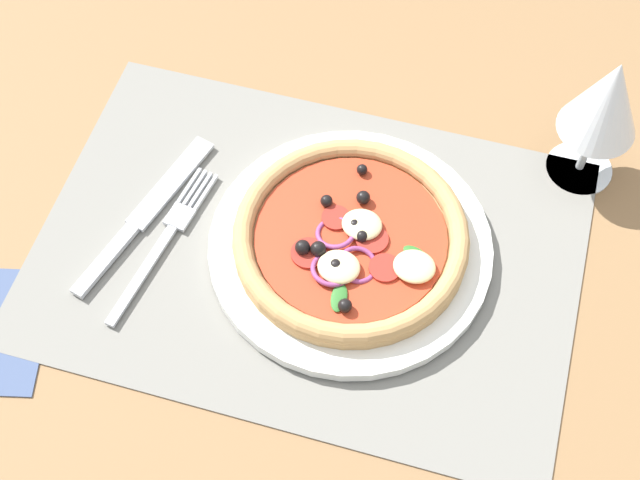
# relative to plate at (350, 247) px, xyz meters

# --- Properties ---
(ground_plane) EXTENTS (1.90, 1.40, 0.02)m
(ground_plane) POSITION_rel_plate_xyz_m (-0.04, -0.01, -0.02)
(ground_plane) COLOR olive
(placemat) EXTENTS (0.49, 0.34, 0.00)m
(placemat) POSITION_rel_plate_xyz_m (-0.04, -0.01, -0.01)
(placemat) COLOR slate
(placemat) RESTS_ON ground_plane
(plate) EXTENTS (0.26, 0.26, 0.01)m
(plate) POSITION_rel_plate_xyz_m (0.00, 0.00, 0.00)
(plate) COLOR silver
(plate) RESTS_ON placemat
(pizza) EXTENTS (0.21, 0.21, 0.03)m
(pizza) POSITION_rel_plate_xyz_m (0.00, -0.00, 0.02)
(pizza) COLOR tan
(pizza) RESTS_ON plate
(fork) EXTENTS (0.04, 0.18, 0.00)m
(fork) POSITION_rel_plate_xyz_m (-0.17, -0.03, -0.00)
(fork) COLOR #B2B5BA
(fork) RESTS_ON placemat
(knife) EXTENTS (0.07, 0.20, 0.01)m
(knife) POSITION_rel_plate_xyz_m (-0.19, -0.01, -0.00)
(knife) COLOR #B2B5BA
(knife) RESTS_ON placemat
(wine_glass) EXTENTS (0.07, 0.07, 0.15)m
(wine_glass) POSITION_rel_plate_xyz_m (0.19, 0.15, 0.09)
(wine_glass) COLOR silver
(wine_glass) RESTS_ON ground_plane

